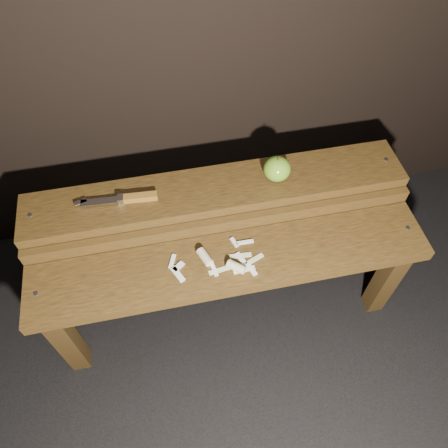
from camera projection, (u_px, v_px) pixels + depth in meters
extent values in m
plane|color=black|center=(227.00, 306.00, 1.65)|extent=(60.00, 60.00, 0.00)
cube|color=#31200C|center=(67.00, 340.00, 1.38)|extent=(0.06, 0.06, 0.38)
cube|color=#31200C|center=(386.00, 279.00, 1.51)|extent=(0.06, 0.06, 0.38)
cube|color=#40290F|center=(231.00, 263.00, 1.30)|extent=(1.20, 0.20, 0.04)
cylinder|color=slate|center=(36.00, 294.00, 1.22)|extent=(0.01, 0.01, 0.00)
cylinder|color=slate|center=(408.00, 228.00, 1.35)|extent=(0.01, 0.01, 0.00)
cube|color=#31200C|center=(64.00, 255.00, 1.52)|extent=(0.06, 0.06, 0.46)
cube|color=#31200C|center=(356.00, 206.00, 1.65)|extent=(0.06, 0.06, 0.46)
cube|color=#40290F|center=(224.00, 225.00, 1.34)|extent=(1.20, 0.02, 0.05)
cube|color=#40290F|center=(217.00, 191.00, 1.36)|extent=(1.20, 0.18, 0.04)
cylinder|color=slate|center=(30.00, 215.00, 1.28)|extent=(0.01, 0.01, 0.00)
cylinder|color=slate|center=(386.00, 160.00, 1.41)|extent=(0.01, 0.01, 0.00)
ellipsoid|color=#60901D|center=(277.00, 169.00, 1.34)|extent=(0.08, 0.08, 0.08)
cylinder|color=#382314|center=(279.00, 159.00, 1.30)|extent=(0.01, 0.01, 0.01)
cube|color=brown|center=(141.00, 197.00, 1.31)|extent=(0.10, 0.03, 0.02)
cube|color=silver|center=(121.00, 199.00, 1.31)|extent=(0.02, 0.03, 0.02)
cube|color=silver|center=(99.00, 202.00, 1.30)|extent=(0.11, 0.03, 0.00)
cube|color=silver|center=(81.00, 202.00, 1.30)|extent=(0.04, 0.02, 0.00)
cube|color=beige|center=(245.00, 242.00, 1.32)|extent=(0.05, 0.01, 0.01)
cube|color=beige|center=(178.00, 267.00, 1.27)|extent=(0.04, 0.03, 0.01)
cube|color=beige|center=(214.00, 269.00, 1.26)|extent=(0.02, 0.05, 0.01)
cube|color=beige|center=(251.00, 269.00, 1.26)|extent=(0.03, 0.05, 0.01)
cube|color=beige|center=(234.00, 242.00, 1.32)|extent=(0.02, 0.04, 0.01)
cube|color=beige|center=(172.00, 261.00, 1.28)|extent=(0.03, 0.05, 0.01)
cube|color=beige|center=(241.00, 259.00, 1.28)|extent=(0.03, 0.05, 0.01)
cube|color=beige|center=(178.00, 274.00, 1.25)|extent=(0.04, 0.06, 0.01)
cylinder|color=#C9BB8C|center=(236.00, 267.00, 1.26)|extent=(0.06, 0.06, 0.03)
cylinder|color=#C9BB8C|center=(205.00, 257.00, 1.28)|extent=(0.04, 0.06, 0.03)
cube|color=#BCC988|center=(241.00, 256.00, 1.29)|extent=(0.07, 0.02, 0.00)
cube|color=#BCC988|center=(219.00, 270.00, 1.26)|extent=(0.07, 0.02, 0.00)
cube|color=#BCC988|center=(244.00, 270.00, 1.26)|extent=(0.07, 0.02, 0.00)
cube|color=#BCC988|center=(254.00, 260.00, 1.28)|extent=(0.07, 0.04, 0.00)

